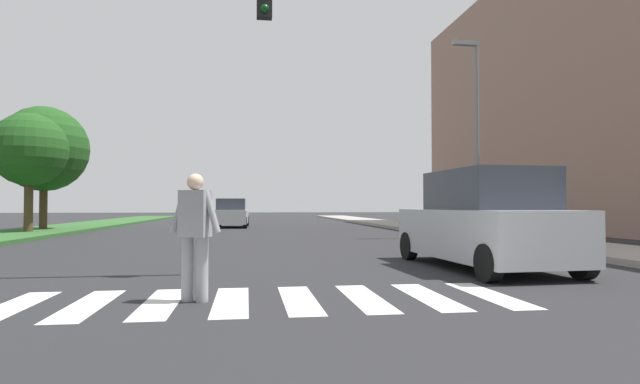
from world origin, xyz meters
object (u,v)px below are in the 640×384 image
Objects in this scene: street_lamp_right at (475,119)px; suv_crossing at (483,222)px; tree_far at (29,150)px; sedan_midblock at (232,214)px; tree_distant at (44,149)px; pedestrian_performer at (195,231)px.

street_lamp_right is 1.60× the size of suv_crossing.
tree_far is 11.24m from sedan_midblock.
suv_crossing is at bearing -48.95° from tree_distant.
tree_far is at bearing -141.03° from sedan_midblock.
tree_distant is at bearing 157.81° from street_lamp_right.
pedestrian_performer is (8.99, -19.40, -3.05)m from tree_distant.
sedan_midblock is (-9.61, 11.81, -3.82)m from street_lamp_right.
street_lamp_right reaches higher than pedestrian_performer.
street_lamp_right is at bearing -50.87° from sedan_midblock.
suv_crossing is 21.59m from sedan_midblock.
tree_distant reaches higher than sedan_midblock.
tree_distant is (-0.32, 2.51, 0.30)m from tree_far.
pedestrian_performer is 6.12m from suv_crossing.
street_lamp_right is 15.70m from sedan_midblock.
tree_far is 20.05m from suv_crossing.
tree_far is 0.68× the size of street_lamp_right.
tree_far is 0.87× the size of tree_distant.
street_lamp_right is (18.05, -4.98, 0.92)m from tree_far.
sedan_midblock is (-5.63, 20.84, -0.15)m from suv_crossing.
street_lamp_right is 15.59m from pedestrian_performer.
pedestrian_performer is at bearing -128.24° from street_lamp_right.
pedestrian_performer is at bearing -65.13° from tree_distant.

